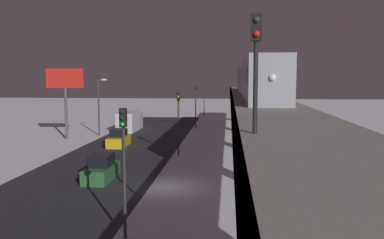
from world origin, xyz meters
TOP-DOWN VIEW (x-y plane):
  - ground_plane at (0.00, 0.00)m, footprint 240.00×240.00m
  - avenue_asphalt at (6.46, 0.00)m, footprint 11.00×101.28m
  - elevated_railway at (-7.22, 0.00)m, footprint 5.00×101.28m
  - subway_train at (-7.31, -15.52)m, footprint 2.94×36.87m
  - rail_signal at (-5.54, 14.52)m, footprint 0.36×0.41m
  - sedan_green at (5.06, -1.67)m, footprint 1.80×4.41m
  - sedan_yellow at (7.86, -16.87)m, footprint 1.80×4.31m
  - box_truck at (9.86, -30.37)m, footprint 2.40×7.40m
  - traffic_light_near at (0.36, 9.41)m, footprint 0.32×0.44m
  - traffic_light_mid at (0.36, -11.98)m, footprint 0.32×0.44m
  - traffic_light_far at (0.36, -33.36)m, footprint 0.32×0.44m
  - traffic_light_distant at (0.36, -54.75)m, footprint 0.32×0.44m
  - commercial_billboard at (15.75, -21.20)m, footprint 4.80×0.36m
  - street_lamp_far at (12.53, -25.00)m, footprint 1.35×0.44m

SIDE VIEW (x-z plane):
  - ground_plane at x=0.00m, z-range 0.00..0.00m
  - avenue_asphalt at x=6.46m, z-range 0.00..0.01m
  - sedan_green at x=5.06m, z-range -0.19..1.78m
  - sedan_yellow at x=7.86m, z-range -0.19..1.78m
  - box_truck at x=9.86m, z-range -0.05..2.75m
  - traffic_light_near at x=0.36m, z-range 1.00..7.40m
  - traffic_light_mid at x=0.36m, z-range 1.00..7.40m
  - traffic_light_far at x=0.36m, z-range 1.00..7.40m
  - traffic_light_distant at x=0.36m, z-range 1.00..7.40m
  - street_lamp_far at x=12.53m, z-range 0.99..8.64m
  - elevated_railway at x=-7.22m, z-range 2.16..8.13m
  - commercial_billboard at x=15.75m, z-range 2.38..11.28m
  - subway_train at x=-7.31m, z-range 6.05..9.45m
  - rail_signal at x=-5.54m, z-range 6.70..10.70m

